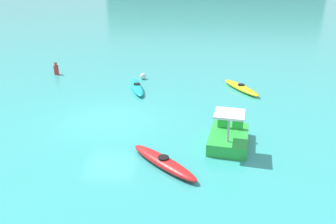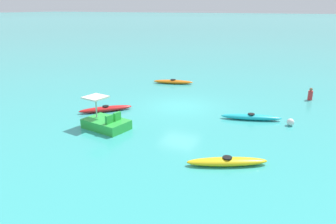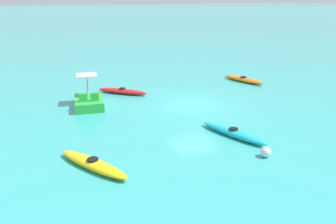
{
  "view_description": "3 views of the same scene",
  "coord_description": "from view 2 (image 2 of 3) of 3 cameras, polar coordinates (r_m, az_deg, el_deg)",
  "views": [
    {
      "loc": [
        3.97,
        -14.28,
        6.41
      ],
      "look_at": [
        2.83,
        0.54,
        0.34
      ],
      "focal_mm": 36.1,
      "sensor_mm": 36.0,
      "label": 1
    },
    {
      "loc": [
        18.98,
        8.24,
        6.31
      ],
      "look_at": [
        2.9,
        0.51,
        0.53
      ],
      "focal_mm": 35.04,
      "sensor_mm": 36.0,
      "label": 2
    },
    {
      "loc": [
        8.82,
        15.82,
        5.72
      ],
      "look_at": [
        2.34,
        1.66,
        0.38
      ],
      "focal_mm": 35.7,
      "sensor_mm": 36.0,
      "label": 3
    }
  ],
  "objects": [
    {
      "name": "ground_plane",
      "position": [
        21.63,
        2.11,
        0.98
      ],
      "size": [
        600.0,
        600.0,
        0.0
      ],
      "primitive_type": "plane",
      "color": "#38ADA8"
    },
    {
      "name": "kayak_cyan",
      "position": [
        19.65,
        14.25,
        -0.85
      ],
      "size": [
        1.58,
        3.47,
        0.37
      ],
      "color": "#19B7C6",
      "rests_on": "ground_plane"
    },
    {
      "name": "kayak_yellow",
      "position": [
        13.96,
        10.23,
        -8.48
      ],
      "size": [
        2.12,
        3.27,
        0.37
      ],
      "color": "yellow",
      "rests_on": "ground_plane"
    },
    {
      "name": "kayak_orange",
      "position": [
        28.05,
        0.88,
        5.29
      ],
      "size": [
        1.59,
        3.44,
        0.37
      ],
      "color": "orange",
      "rests_on": "ground_plane"
    },
    {
      "name": "kayak_red",
      "position": [
        20.92,
        -10.78,
        0.54
      ],
      "size": [
        2.82,
        2.76,
        0.37
      ],
      "color": "red",
      "rests_on": "ground_plane"
    },
    {
      "name": "pedal_boat_green",
      "position": [
        17.95,
        -10.75,
        -1.81
      ],
      "size": [
        1.88,
        2.63,
        1.68
      ],
      "color": "green",
      "rests_on": "ground_plane"
    },
    {
      "name": "buoy_white",
      "position": [
        19.32,
        20.52,
        -1.66
      ],
      "size": [
        0.41,
        0.41,
        0.41
      ],
      "primitive_type": "sphere",
      "color": "white",
      "rests_on": "ground_plane"
    },
    {
      "name": "person_near_shore",
      "position": [
        25.12,
        23.52,
        2.8
      ],
      "size": [
        0.41,
        0.41,
        0.88
      ],
      "color": "red",
      "rests_on": "ground_plane"
    }
  ]
}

